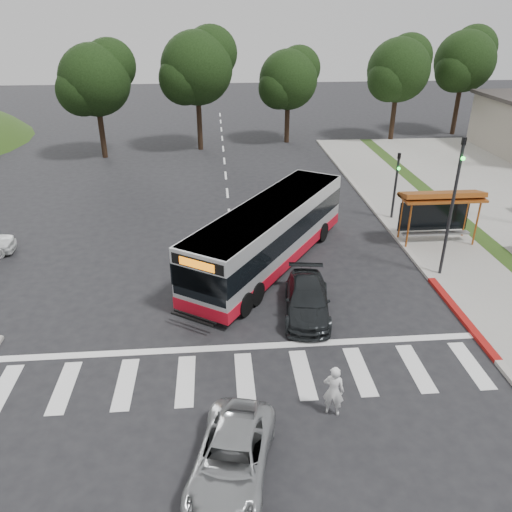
{
  "coord_description": "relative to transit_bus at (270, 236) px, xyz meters",
  "views": [
    {
      "loc": [
        -0.72,
        -18.35,
        11.27
      ],
      "look_at": [
        0.89,
        1.03,
        1.6
      ],
      "focal_mm": 35.0,
      "sensor_mm": 36.0,
      "label": 1
    }
  ],
  "objects": [
    {
      "name": "pedestrian",
      "position": [
        0.86,
        -10.17,
        -0.65
      ],
      "size": [
        0.75,
        0.62,
        1.77
      ],
      "primitive_type": "imported",
      "rotation": [
        0.0,
        0.0,
        2.78
      ],
      "color": "silver",
      "rests_on": "ground"
    },
    {
      "name": "curb_east_red",
      "position": [
        7.27,
        -5.29,
        -1.46
      ],
      "size": [
        0.32,
        6.0,
        0.15
      ],
      "primitive_type": "cube",
      "color": "maroon",
      "rests_on": "ground"
    },
    {
      "name": "sidewalk_east",
      "position": [
        9.27,
        4.71,
        -1.47
      ],
      "size": [
        4.0,
        40.0,
        0.12
      ],
      "primitive_type": "cube",
      "color": "gray",
      "rests_on": "ground"
    },
    {
      "name": "ground",
      "position": [
        -1.73,
        -3.29,
        -1.53
      ],
      "size": [
        140.0,
        140.0,
        0.0
      ],
      "primitive_type": "plane",
      "color": "black",
      "rests_on": "ground"
    },
    {
      "name": "dark_sedan",
      "position": [
        1.06,
        -4.48,
        -0.9
      ],
      "size": [
        2.36,
        4.59,
        1.27
      ],
      "primitive_type": "imported",
      "rotation": [
        0.0,
        0.0,
        -0.14
      ],
      "color": "black",
      "rests_on": "ground"
    },
    {
      "name": "tree_north_b",
      "position": [
        4.34,
        24.77,
        4.13
      ],
      "size": [
        5.72,
        5.33,
        8.43
      ],
      "color": "black",
      "rests_on": "ground"
    },
    {
      "name": "crosswalk_ladder",
      "position": [
        -1.73,
        -8.29,
        -1.53
      ],
      "size": [
        18.0,
        2.6,
        0.01
      ],
      "primitive_type": "cube",
      "color": "silver",
      "rests_on": "ground"
    },
    {
      "name": "traffic_signal_ne_tall",
      "position": [
        7.87,
        -1.8,
        2.34
      ],
      "size": [
        0.18,
        0.37,
        6.5
      ],
      "color": "black",
      "rests_on": "ground"
    },
    {
      "name": "tree_north_a",
      "position": [
        -3.65,
        22.78,
        5.39
      ],
      "size": [
        6.6,
        6.15,
        10.17
      ],
      "color": "black",
      "rests_on": "ground"
    },
    {
      "name": "bus_shelter",
      "position": [
        9.07,
        1.81,
        0.82
      ],
      "size": [
        4.2,
        1.6,
        2.86
      ],
      "color": "#A04F1A",
      "rests_on": "sidewalk_east"
    },
    {
      "name": "tree_ne_b",
      "position": [
        21.35,
        26.77,
        5.39
      ],
      "size": [
        6.16,
        5.74,
        10.02
      ],
      "color": "black",
      "rests_on": "ground"
    },
    {
      "name": "tree_north_c",
      "position": [
        -11.65,
        20.77,
        4.76
      ],
      "size": [
        6.16,
        5.74,
        9.3
      ],
      "color": "black",
      "rests_on": "ground"
    },
    {
      "name": "tree_ne_a",
      "position": [
        14.35,
        24.77,
        4.86
      ],
      "size": [
        6.16,
        5.74,
        9.3
      ],
      "color": "black",
      "rests_on": "parking_lot"
    },
    {
      "name": "silver_suv_south",
      "position": [
        -2.32,
        -12.21,
        -0.95
      ],
      "size": [
        2.87,
        4.55,
        1.17
      ],
      "primitive_type": "imported",
      "rotation": [
        0.0,
        0.0,
        -0.23
      ],
      "color": "#9EA1A3",
      "rests_on": "ground"
    },
    {
      "name": "transit_bus",
      "position": [
        0.0,
        0.0,
        0.0
      ],
      "size": [
        8.71,
        11.31,
        3.07
      ],
      "primitive_type": null,
      "rotation": [
        0.0,
        0.0,
        -0.59
      ],
      "color": "#B5B7BA",
      "rests_on": "ground"
    },
    {
      "name": "traffic_signal_ne_short",
      "position": [
        7.87,
        5.2,
        0.95
      ],
      "size": [
        0.18,
        0.37,
        4.0
      ],
      "color": "black",
      "rests_on": "ground"
    },
    {
      "name": "curb_east",
      "position": [
        7.27,
        4.71,
        -1.46
      ],
      "size": [
        0.3,
        40.0,
        0.15
      ],
      "primitive_type": "cube",
      "color": "#9E9991",
      "rests_on": "ground"
    }
  ]
}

